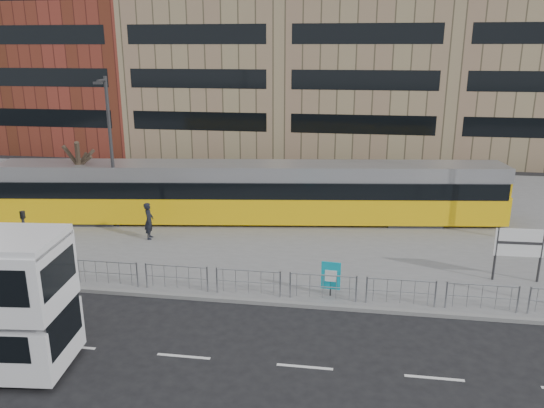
# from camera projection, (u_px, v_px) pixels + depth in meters

# --- Properties ---
(ground) EXTENTS (120.00, 120.00, 0.00)m
(ground) POSITION_uv_depth(u_px,v_px,m) (263.00, 305.00, 20.94)
(ground) COLOR black
(ground) RESTS_ON ground
(plaza) EXTENTS (64.00, 24.00, 0.15)m
(plaza) POSITION_uv_depth(u_px,v_px,m) (296.00, 213.00, 32.30)
(plaza) COLOR slate
(plaza) RESTS_ON ground
(kerb) EXTENTS (64.00, 0.25, 0.17)m
(kerb) POSITION_uv_depth(u_px,v_px,m) (264.00, 302.00, 20.97)
(kerb) COLOR gray
(kerb) RESTS_ON ground
(building_row) EXTENTS (70.40, 18.40, 31.20)m
(building_row) POSITION_uv_depth(u_px,v_px,m) (339.00, 12.00, 49.53)
(building_row) COLOR maroon
(building_row) RESTS_ON ground
(pedestrian_barrier) EXTENTS (32.07, 0.07, 1.10)m
(pedestrian_barrier) POSITION_uv_depth(u_px,v_px,m) (315.00, 280.00, 20.85)
(pedestrian_barrier) COLOR #96999E
(pedestrian_barrier) RESTS_ON plaza
(road_markings) EXTENTS (62.00, 0.12, 0.01)m
(road_markings) POSITION_uv_depth(u_px,v_px,m) (274.00, 364.00, 17.01)
(road_markings) COLOR white
(road_markings) RESTS_ON ground
(tram) EXTENTS (28.60, 6.45, 3.36)m
(tram) POSITION_uv_depth(u_px,v_px,m) (251.00, 192.00, 30.18)
(tram) COLOR yellow
(tram) RESTS_ON plaza
(station_sign) EXTENTS (2.04, 0.16, 2.34)m
(station_sign) POSITION_uv_depth(u_px,v_px,m) (519.00, 245.00, 22.29)
(station_sign) COLOR #2D2D30
(station_sign) RESTS_ON plaza
(ad_panel) EXTENTS (0.77, 0.13, 1.45)m
(ad_panel) POSITION_uv_depth(u_px,v_px,m) (331.00, 276.00, 21.15)
(ad_panel) COLOR #2D2D30
(ad_panel) RESTS_ON plaza
(pedestrian) EXTENTS (0.58, 0.78, 1.94)m
(pedestrian) POSITION_uv_depth(u_px,v_px,m) (149.00, 221.00, 27.50)
(pedestrian) COLOR black
(pedestrian) RESTS_ON plaza
(traffic_light_west) EXTENTS (0.19, 0.22, 3.10)m
(traffic_light_west) POSITION_uv_depth(u_px,v_px,m) (25.00, 237.00, 22.27)
(traffic_light_west) COLOR #2D2D30
(traffic_light_west) RESTS_ON plaza
(lamp_post_west) EXTENTS (0.45, 1.04, 8.19)m
(lamp_post_west) POSITION_uv_depth(u_px,v_px,m) (111.00, 147.00, 28.36)
(lamp_post_west) COLOR #2D2D30
(lamp_post_west) RESTS_ON plaza
(bare_tree) EXTENTS (4.74, 4.74, 6.98)m
(bare_tree) POSITION_uv_depth(u_px,v_px,m) (76.00, 138.00, 29.11)
(bare_tree) COLOR #31231B
(bare_tree) RESTS_ON plaza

